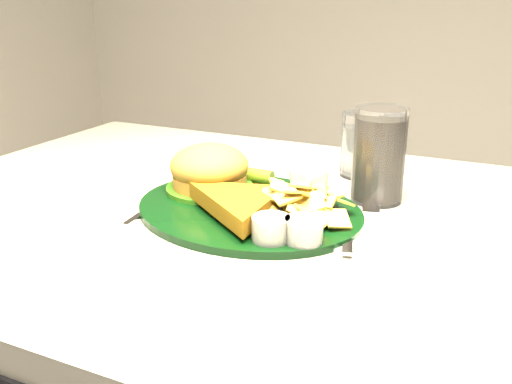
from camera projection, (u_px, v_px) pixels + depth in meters
dinner_plate at (249, 188)px, 0.82m from camera, size 0.39×0.35×0.08m
water_glass at (361, 145)px, 0.98m from camera, size 0.09×0.09×0.11m
cola_glass at (379, 155)px, 0.86m from camera, size 0.10×0.10×0.14m
fork_napkin at (350, 228)px, 0.76m from camera, size 0.19×0.22×0.01m
spoon at (144, 210)px, 0.83m from camera, size 0.05×0.15×0.01m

